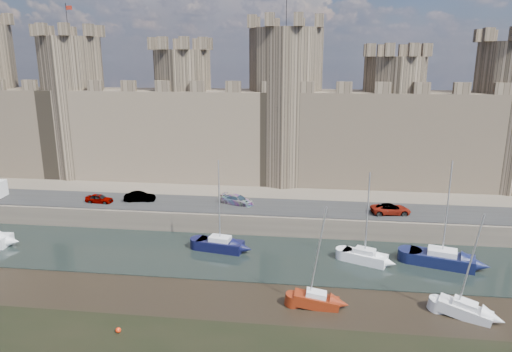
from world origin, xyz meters
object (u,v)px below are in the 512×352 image
(car_3, at_px, (391,209))
(sailboat_2, at_px, (365,256))
(car_2, at_px, (237,200))
(car_0, at_px, (99,199))
(sailboat_3, at_px, (442,258))
(car_1, at_px, (140,197))
(sailboat_4, at_px, (316,299))
(sailboat_5, at_px, (465,309))
(sailboat_1, at_px, (220,244))

(car_3, xyz_separation_m, sailboat_2, (-3.95, -9.14, -2.37))
(car_2, xyz_separation_m, sailboat_2, (15.51, -10.62, -2.35))
(car_0, relative_size, sailboat_3, 0.32)
(car_1, xyz_separation_m, sailboat_4, (23.65, -19.85, -2.47))
(sailboat_2, distance_m, sailboat_4, 10.87)
(car_3, xyz_separation_m, sailboat_5, (3.37, -18.75, -2.49))
(car_3, distance_m, sailboat_2, 10.24)
(sailboat_2, xyz_separation_m, sailboat_5, (7.32, -9.60, -0.12))
(car_3, bearing_deg, sailboat_4, 145.87)
(car_1, distance_m, sailboat_1, 15.89)
(sailboat_3, xyz_separation_m, sailboat_5, (-0.66, -9.94, -0.17))
(car_3, bearing_deg, sailboat_2, 148.45)
(car_0, bearing_deg, car_1, -70.32)
(sailboat_4, bearing_deg, car_0, 149.24)
(sailboat_5, bearing_deg, sailboat_2, 150.73)
(car_2, bearing_deg, sailboat_3, -94.13)
(car_0, height_order, car_2, car_2)
(sailboat_4, bearing_deg, sailboat_3, 39.01)
(sailboat_1, xyz_separation_m, sailboat_4, (10.81, -10.78, -0.12))
(sailboat_2, xyz_separation_m, sailboat_4, (-5.16, -9.57, -0.10))
(car_1, height_order, sailboat_5, sailboat_5)
(car_3, height_order, sailboat_3, sailboat_3)
(sailboat_2, bearing_deg, car_1, -176.88)
(sailboat_1, bearing_deg, sailboat_2, 5.94)
(car_0, xyz_separation_m, car_2, (18.43, 1.66, 0.03))
(sailboat_1, relative_size, sailboat_3, 0.93)
(car_3, relative_size, sailboat_4, 0.52)
(sailboat_3, relative_size, sailboat_5, 1.22)
(car_1, distance_m, car_2, 13.30)
(sailboat_2, bearing_deg, car_3, 89.38)
(car_1, xyz_separation_m, sailboat_2, (28.81, -10.28, -2.37))
(car_2, bearing_deg, car_0, 114.67)
(car_0, distance_m, sailboat_3, 42.86)
(car_3, distance_m, sailboat_5, 19.21)
(sailboat_2, height_order, sailboat_3, sailboat_3)
(car_2, relative_size, sailboat_1, 0.42)
(sailboat_3, bearing_deg, sailboat_5, -77.59)
(car_0, xyz_separation_m, sailboat_3, (41.92, -8.62, -2.26))
(car_1, bearing_deg, sailboat_1, -134.85)
(car_1, distance_m, sailboat_2, 30.68)
(car_0, distance_m, sailboat_5, 45.31)
(car_2, xyz_separation_m, sailboat_4, (10.35, -20.19, -2.45))
(car_3, height_order, sailboat_4, sailboat_4)
(sailboat_1, distance_m, sailboat_5, 25.68)
(car_2, xyz_separation_m, sailboat_3, (23.50, -10.29, -2.29))
(sailboat_1, relative_size, sailboat_4, 1.13)
(sailboat_2, relative_size, sailboat_4, 1.07)
(sailboat_3, height_order, sailboat_4, sailboat_3)
(sailboat_1, bearing_deg, sailboat_3, 8.18)
(sailboat_3, bearing_deg, sailboat_1, -165.87)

